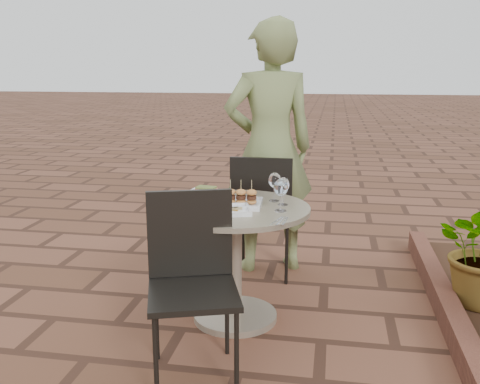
% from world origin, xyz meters
% --- Properties ---
extents(ground, '(60.00, 60.00, 0.00)m').
position_xyz_m(ground, '(0.00, 0.00, 0.00)').
color(ground, brown).
rests_on(ground, ground).
extents(cafe_table, '(0.90, 0.90, 0.73)m').
position_xyz_m(cafe_table, '(0.29, 0.20, 0.48)').
color(cafe_table, gray).
rests_on(cafe_table, ground).
extents(chair_far, '(0.44, 0.44, 0.93)m').
position_xyz_m(chair_far, '(0.37, 0.90, 0.55)').
color(chair_far, black).
rests_on(chair_far, ground).
extents(chair_near, '(0.56, 0.56, 0.93)m').
position_xyz_m(chair_near, '(0.18, -0.37, 0.55)').
color(chair_near, black).
rests_on(chair_near, ground).
extents(diner, '(0.81, 0.67, 1.89)m').
position_xyz_m(diner, '(0.38, 1.12, 0.95)').
color(diner, olive).
rests_on(diner, ground).
extents(plate_salmon, '(0.33, 0.33, 0.08)m').
position_xyz_m(plate_salmon, '(0.08, 0.35, 0.75)').
color(plate_salmon, white).
rests_on(plate_salmon, cafe_table).
extents(plate_sliders, '(0.26, 0.26, 0.16)m').
position_xyz_m(plate_sliders, '(0.32, 0.22, 0.76)').
color(plate_sliders, white).
rests_on(plate_sliders, cafe_table).
extents(plate_tuna, '(0.28, 0.28, 0.03)m').
position_xyz_m(plate_tuna, '(0.29, 0.06, 0.74)').
color(plate_tuna, white).
rests_on(plate_tuna, cafe_table).
extents(wine_glass_right, '(0.08, 0.08, 0.19)m').
position_xyz_m(wine_glass_right, '(0.57, 0.14, 0.86)').
color(wine_glass_right, white).
rests_on(wine_glass_right, cafe_table).
extents(wine_glass_mid, '(0.08, 0.08, 0.18)m').
position_xyz_m(wine_glass_mid, '(0.51, 0.37, 0.86)').
color(wine_glass_mid, white).
rests_on(wine_glass_mid, cafe_table).
extents(wine_glass_far, '(0.07, 0.07, 0.17)m').
position_xyz_m(wine_glass_far, '(0.57, 0.28, 0.85)').
color(wine_glass_far, white).
rests_on(wine_glass_far, cafe_table).
extents(steel_ramekin, '(0.06, 0.06, 0.04)m').
position_xyz_m(steel_ramekin, '(0.01, 0.36, 0.75)').
color(steel_ramekin, silver).
rests_on(steel_ramekin, cafe_table).
extents(cutlery_set, '(0.11, 0.19, 0.00)m').
position_xyz_m(cutlery_set, '(0.59, -0.07, 0.73)').
color(cutlery_set, silver).
rests_on(cutlery_set, cafe_table).
extents(planter_curb, '(0.12, 3.00, 0.15)m').
position_xyz_m(planter_curb, '(1.60, 0.30, 0.07)').
color(planter_curb, brown).
rests_on(planter_curb, ground).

